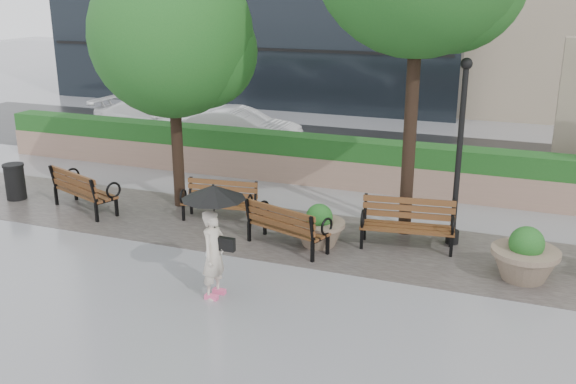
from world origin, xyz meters
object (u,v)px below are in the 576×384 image
(bench_0, at_px, (85,199))
(car_right, at_px, (239,129))
(bench_1, at_px, (220,209))
(pedestrian, at_px, (214,230))
(planter_right, at_px, (525,259))
(planter_left, at_px, (319,229))
(trash_bin, at_px, (15,183))
(bench_3, at_px, (407,234))
(bench_2, at_px, (287,235))
(car_left, at_px, (156,119))
(lamppost, at_px, (458,166))

(bench_0, relative_size, car_right, 0.49)
(bench_1, distance_m, pedestrian, 4.04)
(bench_0, distance_m, planter_right, 10.25)
(planter_right, distance_m, pedestrian, 5.84)
(bench_0, height_order, car_right, car_right)
(planter_left, xyz_separation_m, trash_bin, (-8.37, 0.15, 0.09))
(planter_right, bearing_deg, planter_left, 176.96)
(bench_3, bearing_deg, bench_1, 170.68)
(bench_1, distance_m, planter_left, 2.75)
(bench_2, distance_m, car_right, 8.91)
(planter_left, height_order, car_left, car_left)
(pedestrian, bearing_deg, bench_1, 31.29)
(planter_right, bearing_deg, bench_1, 173.04)
(bench_2, height_order, planter_right, planter_right)
(car_left, relative_size, car_right, 1.12)
(pedestrian, bearing_deg, bench_2, -3.41)
(trash_bin, height_order, pedestrian, pedestrian)
(car_left, bearing_deg, bench_0, -159.52)
(bench_3, relative_size, lamppost, 0.51)
(planter_right, distance_m, car_left, 15.23)
(planter_left, height_order, trash_bin, planter_left)
(planter_right, bearing_deg, bench_0, 178.56)
(lamppost, relative_size, pedestrian, 1.92)
(pedestrian, bearing_deg, planter_left, -13.00)
(bench_0, distance_m, bench_3, 7.89)
(planter_left, relative_size, planter_right, 0.88)
(bench_1, xyz_separation_m, planter_right, (6.83, -0.83, 0.14))
(bench_1, bearing_deg, bench_3, -8.03)
(bench_3, relative_size, trash_bin, 2.25)
(planter_left, bearing_deg, bench_3, 15.99)
(bench_2, xyz_separation_m, lamppost, (3.23, 1.52, 1.45))
(bench_0, distance_m, car_right, 7.19)
(bench_3, xyz_separation_m, trash_bin, (-10.15, -0.36, 0.14))
(bench_0, height_order, planter_right, planter_right)
(bench_2, height_order, car_left, car_left)
(bench_1, relative_size, planter_right, 1.43)
(bench_3, distance_m, trash_bin, 10.16)
(trash_bin, bearing_deg, car_right, 66.10)
(bench_3, height_order, car_right, car_right)
(bench_0, xyz_separation_m, car_right, (0.84, 7.13, 0.40))
(bench_1, xyz_separation_m, bench_2, (2.10, -1.01, 0.02))
(car_left, bearing_deg, trash_bin, -175.63)
(planter_left, bearing_deg, car_left, 139.01)
(lamppost, distance_m, car_left, 13.31)
(bench_1, bearing_deg, pedestrian, -70.83)
(trash_bin, relative_size, car_right, 0.21)
(planter_left, relative_size, pedestrian, 0.54)
(lamppost, relative_size, car_left, 0.82)
(bench_3, height_order, planter_left, bench_3)
(bench_2, bearing_deg, lamppost, -136.31)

